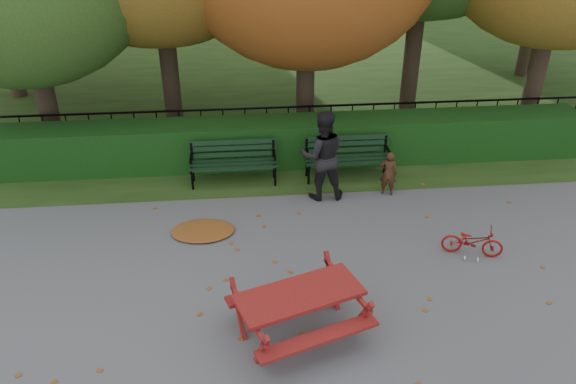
{
  "coord_description": "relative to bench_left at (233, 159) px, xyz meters",
  "views": [
    {
      "loc": [
        -1.13,
        -6.78,
        5.72
      ],
      "look_at": [
        -0.37,
        1.4,
        1.0
      ],
      "focal_mm": 35.0,
      "sensor_mm": 36.0,
      "label": 1
    }
  ],
  "objects": [
    {
      "name": "ground",
      "position": [
        1.3,
        -3.7,
        -0.52
      ],
      "size": [
        90.0,
        90.0,
        0.0
      ],
      "primitive_type": "plane",
      "color": "slate",
      "rests_on": "ground"
    },
    {
      "name": "grass_strip",
      "position": [
        1.3,
        10.3,
        -0.51
      ],
      "size": [
        90.0,
        90.0,
        0.0
      ],
      "primitive_type": "plane",
      "color": "#203C15",
      "rests_on": "ground"
    },
    {
      "name": "hedge",
      "position": [
        1.3,
        0.8,
        -0.02
      ],
      "size": [
        13.0,
        0.9,
        1.0
      ],
      "primitive_type": "cube",
      "color": "black",
      "rests_on": "ground"
    },
    {
      "name": "iron_fence",
      "position": [
        1.3,
        1.6,
        0.02
      ],
      "size": [
        14.0,
        0.04,
        1.02
      ],
      "color": "black",
      "rests_on": "ground"
    },
    {
      "name": "bench_left",
      "position": [
        0.0,
        0.0,
        0.0
      ],
      "size": [
        1.8,
        0.57,
        0.88
      ],
      "color": "black",
      "rests_on": "ground"
    },
    {
      "name": "bench_right",
      "position": [
        2.4,
        0.0,
        0.0
      ],
      "size": [
        1.8,
        0.57,
        0.88
      ],
      "color": "black",
      "rests_on": "ground"
    },
    {
      "name": "picnic_table",
      "position": [
        0.87,
        -4.61,
        0.05
      ],
      "size": [
        2.09,
        1.88,
        0.84
      ],
      "rotation": [
        0.0,
        0.0,
        0.34
      ],
      "color": "maroon",
      "rests_on": "ground"
    },
    {
      "name": "leaf_pile",
      "position": [
        -0.59,
        -1.9,
        -0.48
      ],
      "size": [
        1.23,
        0.92,
        0.08
      ],
      "primitive_type": "ellipsoid",
      "rotation": [
        0.0,
        0.0,
        -0.11
      ],
      "color": "maroon",
      "rests_on": "ground"
    },
    {
      "name": "leaf_scatter",
      "position": [
        1.3,
        -3.4,
        -0.51
      ],
      "size": [
        9.0,
        5.7,
        0.01
      ],
      "primitive_type": null,
      "color": "maroon",
      "rests_on": "ground"
    },
    {
      "name": "child",
      "position": [
        3.09,
        -0.82,
        -0.05
      ],
      "size": [
        0.39,
        0.32,
        0.94
      ],
      "primitive_type": "imported",
      "rotation": [
        0.0,
        0.0,
        2.83
      ],
      "color": "#402314",
      "rests_on": "ground"
    },
    {
      "name": "adult",
      "position": [
        1.74,
        -0.8,
        0.4
      ],
      "size": [
        0.9,
        0.71,
        1.83
      ],
      "primitive_type": "imported",
      "rotation": [
        0.0,
        0.0,
        3.16
      ],
      "color": "black",
      "rests_on": "ground"
    },
    {
      "name": "bicycle",
      "position": [
        4.01,
        -2.99,
        -0.25
      ],
      "size": [
        1.07,
        0.65,
        0.53
      ],
      "primitive_type": "imported",
      "rotation": [
        0.0,
        0.0,
        1.26
      ],
      "color": "maroon",
      "rests_on": "ground"
    }
  ]
}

